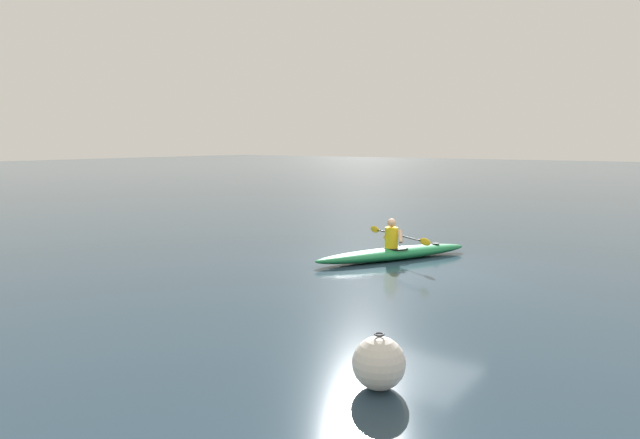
{
  "coord_description": "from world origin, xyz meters",
  "views": [
    {
      "loc": [
        -5.4,
        11.64,
        2.86
      ],
      "look_at": [
        0.59,
        3.1,
        1.43
      ],
      "focal_mm": 32.02,
      "sensor_mm": 36.0,
      "label": 1
    }
  ],
  "objects": [
    {
      "name": "ground_plane",
      "position": [
        0.0,
        0.0,
        0.0
      ],
      "size": [
        160.0,
        160.0,
        0.0
      ],
      "primitive_type": "plane",
      "color": "#233847"
    },
    {
      "name": "kayak",
      "position": [
        0.97,
        -0.59,
        0.15
      ],
      "size": [
        2.58,
        4.13,
        0.3
      ],
      "color": "#19723F",
      "rests_on": "ground"
    },
    {
      "name": "kayaker",
      "position": [
        0.99,
        -0.55,
        0.6
      ],
      "size": [
        2.24,
        1.19,
        0.72
      ],
      "color": "yellow",
      "rests_on": "kayak"
    },
    {
      "name": "mooring_buoy_white_far",
      "position": [
        -2.34,
        6.07,
        0.31
      ],
      "size": [
        0.63,
        0.63,
        0.67
      ],
      "color": "silver",
      "rests_on": "ground"
    }
  ]
}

